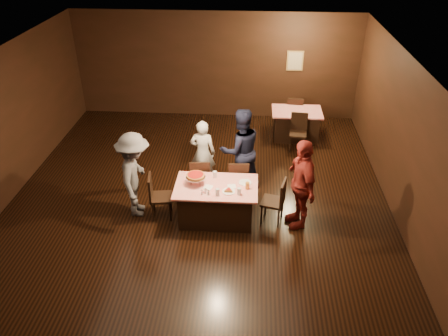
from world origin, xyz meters
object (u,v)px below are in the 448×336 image
(chair_end_left, at_px, (161,196))
(chair_back_near, at_px, (298,133))
(diner_grey_knit, at_px, (135,175))
(chair_far_left, at_px, (200,177))
(pizza_stand, at_px, (196,176))
(glass_back, at_px, (215,175))
(glass_front_right, at_px, (239,191))
(glass_amber, at_px, (247,186))
(chair_end_right, at_px, (273,201))
(plate_empty, at_px, (245,183))
(main_table, at_px, (216,202))
(diner_red_shirt, at_px, (301,184))
(diner_white_jacket, at_px, (203,153))
(back_table, at_px, (296,124))
(chair_far_right, at_px, (238,179))
(glass_front_left, at_px, (217,192))
(diner_navy_hoodie, at_px, (241,150))
(chair_back_far, at_px, (295,112))

(chair_end_left, relative_size, chair_back_near, 1.00)
(diner_grey_knit, bearing_deg, chair_far_left, -66.51)
(pizza_stand, xyz_separation_m, glass_back, (0.35, 0.25, -0.11))
(glass_front_right, relative_size, glass_amber, 1.00)
(chair_end_right, height_order, glass_front_right, chair_end_right)
(chair_end_left, distance_m, chair_end_right, 2.20)
(diner_grey_knit, distance_m, plate_empty, 2.15)
(main_table, height_order, chair_end_left, chair_end_left)
(diner_red_shirt, bearing_deg, main_table, -107.37)
(diner_white_jacket, distance_m, plate_empty, 1.49)
(plate_empty, bearing_deg, glass_back, 165.96)
(chair_end_left, distance_m, glass_back, 1.15)
(back_table, height_order, chair_far_right, chair_far_right)
(chair_end_left, xyz_separation_m, glass_front_left, (1.15, -0.30, 0.37))
(chair_back_near, bearing_deg, glass_front_left, -112.17)
(chair_far_right, bearing_deg, glass_front_left, 67.91)
(glass_amber, height_order, glass_back, same)
(diner_red_shirt, bearing_deg, diner_navy_hoodie, -151.27)
(diner_navy_hoodie, relative_size, diner_red_shirt, 1.02)
(chair_far_left, height_order, diner_red_shirt, diner_red_shirt)
(diner_red_shirt, height_order, glass_amber, diner_red_shirt)
(diner_white_jacket, height_order, glass_front_left, diner_white_jacket)
(main_table, xyz_separation_m, diner_navy_hoodie, (0.42, 1.16, 0.55))
(back_table, distance_m, glass_back, 3.90)
(diner_navy_hoodie, xyz_separation_m, pizza_stand, (-0.82, -1.11, 0.01))
(chair_back_far, bearing_deg, glass_back, 69.05)
(chair_back_far, relative_size, diner_navy_hoodie, 0.51)
(chair_end_right, bearing_deg, diner_grey_knit, -77.62)
(chair_end_right, distance_m, diner_white_jacket, 2.01)
(chair_end_left, distance_m, diner_white_jacket, 1.50)
(diner_grey_knit, bearing_deg, main_table, -98.63)
(chair_end_right, relative_size, plate_empty, 3.80)
(diner_navy_hoodie, bearing_deg, glass_back, 39.95)
(main_table, xyz_separation_m, chair_far_right, (0.40, 0.75, 0.09))
(diner_navy_hoodie, relative_size, diner_grey_knit, 1.05)
(main_table, xyz_separation_m, diner_red_shirt, (1.61, -0.05, 0.54))
(chair_far_left, height_order, diner_navy_hoodie, diner_navy_hoodie)
(chair_back_near, bearing_deg, pizza_stand, -120.95)
(chair_end_left, distance_m, glass_front_left, 1.24)
(chair_far_right, relative_size, pizza_stand, 2.50)
(glass_back, bearing_deg, main_table, -80.54)
(chair_far_right, height_order, plate_empty, chair_far_right)
(chair_back_far, bearing_deg, chair_end_right, 84.63)
(diner_grey_knit, bearing_deg, back_table, -48.84)
(chair_end_left, height_order, glass_front_left, chair_end_left)
(diner_red_shirt, bearing_deg, chair_far_right, -139.17)
(back_table, distance_m, glass_amber, 3.96)
(diner_navy_hoodie, bearing_deg, back_table, -140.11)
(main_table, bearing_deg, chair_far_left, 118.07)
(chair_far_right, xyz_separation_m, diner_grey_knit, (-2.00, -0.66, 0.42))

